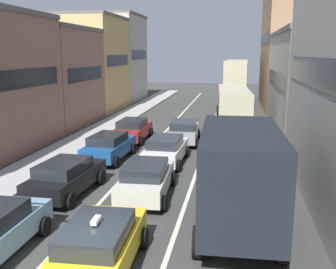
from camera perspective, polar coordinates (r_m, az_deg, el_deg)
The scene contains 17 objects.
sidewalk_left at distance 30.43m, azimuth -9.85°, elevation 0.69°, with size 2.60×64.00×0.14m, color #A7A7A7.
lane_stripe_left at distance 29.14m, azimuth -0.56°, elevation 0.24°, with size 0.16×60.00×0.01m, color silver.
lane_stripe_right at distance 28.73m, azimuth 6.12°, elevation 0.00°, with size 0.16×60.00×0.01m, color silver.
building_row_left at distance 34.50m, azimuth -17.00°, elevation 9.32°, with size 7.20×43.90×10.58m.
building_row_right at distance 32.60m, azimuth 21.63°, elevation 10.38°, with size 7.20×43.90×13.77m.
removalist_box_truck at distance 13.36m, azimuth 10.30°, elevation -5.35°, with size 2.93×7.78×3.58m.
taxi_centre_lane_front at distance 11.03m, azimuth -10.15°, elevation -15.79°, with size 2.21×4.37×1.66m.
sedan_centre_lane_second at distance 16.17m, azimuth -3.24°, elevation -6.49°, with size 2.22×4.38×1.49m.
wagon_left_lane_second at distance 16.97m, azimuth -14.80°, elevation -5.98°, with size 2.28×4.41×1.49m.
hatchback_centre_lane_third at distance 20.92m, azimuth -0.33°, elevation -2.19°, with size 2.14×4.34×1.49m.
sedan_left_lane_third at distance 21.91m, azimuth -8.66°, elevation -1.69°, with size 2.23×4.38×1.49m.
coupe_centre_lane_fourth at distance 25.80m, azimuth 2.31°, elevation 0.50°, with size 2.22×4.38×1.49m.
sedan_left_lane_fourth at distance 26.51m, azimuth -5.22°, elevation 0.77°, with size 2.07×4.30×1.49m.
sedan_right_lane_behind_truck at distance 20.44m, azimuth 9.65°, elevation -2.70°, with size 2.21×4.37×1.49m.
wagon_right_lane_far at distance 25.54m, azimuth 9.12°, elevation 0.24°, with size 2.26×4.39×1.49m.
bus_mid_queue_primary at distance 33.94m, azimuth 9.58°, elevation 4.74°, with size 3.20×10.61×2.90m.
bus_far_queue_secondary at distance 47.41m, azimuth 10.02°, elevation 8.01°, with size 3.02×10.57×5.06m.
Camera 1 is at (3.54, -8.06, 5.89)m, focal length 41.44 mm.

